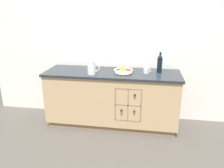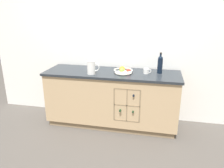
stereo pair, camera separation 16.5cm
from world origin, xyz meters
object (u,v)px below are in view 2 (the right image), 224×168
(fruit_bowl, at_px, (123,71))
(ceramic_mug, at_px, (146,71))
(standing_wine_bottle, at_px, (160,64))
(white_pitcher, at_px, (91,67))

(fruit_bowl, height_order, ceramic_mug, fruit_bowl)
(standing_wine_bottle, bearing_deg, white_pitcher, -165.35)
(white_pitcher, distance_m, standing_wine_bottle, 1.02)
(fruit_bowl, relative_size, standing_wine_bottle, 0.91)
(fruit_bowl, distance_m, ceramic_mug, 0.35)
(fruit_bowl, height_order, white_pitcher, white_pitcher)
(ceramic_mug, xyz_separation_m, standing_wine_bottle, (0.19, 0.07, 0.10))
(standing_wine_bottle, bearing_deg, fruit_bowl, -166.75)
(ceramic_mug, bearing_deg, fruit_bowl, -170.91)
(white_pitcher, bearing_deg, ceramic_mug, 13.24)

